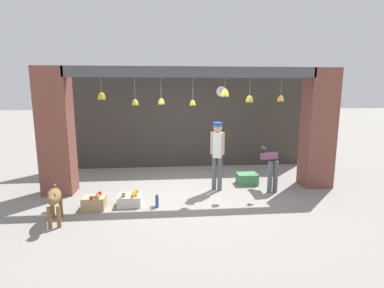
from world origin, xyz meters
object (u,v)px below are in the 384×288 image
fruit_crate_apples (94,202)px  worker_stooping (270,164)px  water_bottle (157,202)px  shopkeeper (217,151)px  produce_box_green (247,179)px  fruit_crate_oranges (130,200)px  wall_clock (221,92)px  dog (54,199)px

fruit_crate_apples → worker_stooping: bearing=11.7°
worker_stooping → water_bottle: 2.90m
shopkeeper → produce_box_green: bearing=-134.8°
fruit_crate_oranges → wall_clock: bearing=51.1°
fruit_crate_apples → produce_box_green: 3.83m
fruit_crate_apples → water_bottle: bearing=-2.3°
water_bottle → dog: bearing=-162.1°
produce_box_green → wall_clock: size_ratio=1.51×
fruit_crate_oranges → worker_stooping: bearing=12.3°
worker_stooping → water_bottle: worker_stooping is taller
worker_stooping → fruit_crate_apples: size_ratio=2.23×
shopkeeper → produce_box_green: shopkeeper is taller
shopkeeper → produce_box_green: (0.87, 0.39, -0.85)m
dog → produce_box_green: size_ratio=1.74×
fruit_crate_oranges → shopkeeper: bearing=21.8°
dog → water_bottle: dog is taller
produce_box_green → fruit_crate_oranges: bearing=-157.4°
water_bottle → wall_clock: 4.44m
wall_clock → fruit_crate_apples: bearing=-135.0°
dog → produce_box_green: bearing=101.5°
water_bottle → wall_clock: bearing=59.4°
shopkeeper → worker_stooping: bearing=-163.4°
worker_stooping → produce_box_green: 0.82m
dog → produce_box_green: dog is taller
fruit_crate_apples → wall_clock: bearing=45.0°
dog → worker_stooping: (4.56, 1.48, 0.19)m
dog → worker_stooping: bearing=94.2°
shopkeeper → fruit_crate_apples: bearing=39.5°
wall_clock → dog: bearing=-134.3°
fruit_crate_apples → water_bottle: size_ratio=1.65×
worker_stooping → produce_box_green: size_ratio=1.95×
shopkeeper → fruit_crate_apples: shopkeeper is taller
water_bottle → worker_stooping: bearing=18.0°
dog → water_bottle: size_ratio=3.28×
worker_stooping → fruit_crate_oranges: bearing=-172.5°
dog → fruit_crate_apples: size_ratio=1.99×
fruit_crate_apples → wall_clock: (3.24, 3.25, 2.24)m
shopkeeper → fruit_crate_apples: (-2.73, -0.92, -0.85)m
fruit_crate_apples → shopkeeper: bearing=18.7°
produce_box_green → wall_clock: bearing=100.4°
fruit_crate_apples → wall_clock: wall_clock is taller
shopkeeper → worker_stooping: 1.32m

